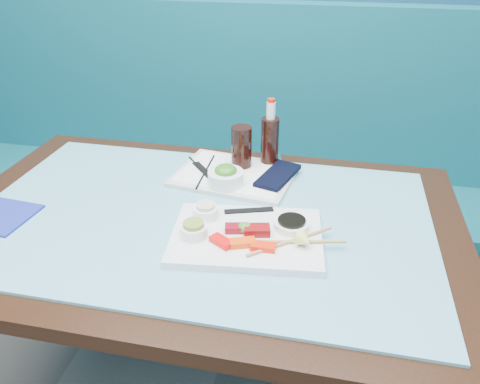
% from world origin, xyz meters
% --- Properties ---
extents(booth_bench, '(3.00, 0.56, 1.17)m').
position_xyz_m(booth_bench, '(0.00, 2.29, 0.37)').
color(booth_bench, '#0F5763').
rests_on(booth_bench, ground).
extents(dining_table, '(1.40, 0.90, 0.75)m').
position_xyz_m(dining_table, '(0.00, 1.45, 0.67)').
color(dining_table, black).
rests_on(dining_table, ground).
extents(glass_top, '(1.22, 0.76, 0.01)m').
position_xyz_m(glass_top, '(0.00, 1.45, 0.75)').
color(glass_top, '#64B0C8').
rests_on(glass_top, dining_table).
extents(sashimi_plate, '(0.40, 0.31, 0.02)m').
position_xyz_m(sashimi_plate, '(0.14, 1.36, 0.77)').
color(sashimi_plate, white).
rests_on(sashimi_plate, glass_top).
extents(salmon_left, '(0.07, 0.06, 0.01)m').
position_xyz_m(salmon_left, '(0.09, 1.31, 0.78)').
color(salmon_left, '#F50C09').
rests_on(salmon_left, sashimi_plate).
extents(salmon_mid, '(0.07, 0.05, 0.01)m').
position_xyz_m(salmon_mid, '(0.14, 1.31, 0.78)').
color(salmon_mid, '#FC470A').
rests_on(salmon_mid, sashimi_plate).
extents(salmon_right, '(0.06, 0.03, 0.01)m').
position_xyz_m(salmon_right, '(0.19, 1.31, 0.78)').
color(salmon_right, '#FF250A').
rests_on(salmon_right, sashimi_plate).
extents(tuna_left, '(0.06, 0.04, 0.02)m').
position_xyz_m(tuna_left, '(0.11, 1.37, 0.79)').
color(tuna_left, maroon).
rests_on(tuna_left, sashimi_plate).
extents(tuna_right, '(0.07, 0.05, 0.02)m').
position_xyz_m(tuna_right, '(0.17, 1.37, 0.79)').
color(tuna_right, maroon).
rests_on(tuna_right, sashimi_plate).
extents(seaweed_garnish, '(0.05, 0.04, 0.02)m').
position_xyz_m(seaweed_garnish, '(0.14, 1.37, 0.79)').
color(seaweed_garnish, '#3A8D20').
rests_on(seaweed_garnish, sashimi_plate).
extents(ramekin_wasabi, '(0.07, 0.07, 0.03)m').
position_xyz_m(ramekin_wasabi, '(0.02, 1.33, 0.79)').
color(ramekin_wasabi, white).
rests_on(ramekin_wasabi, sashimi_plate).
extents(wasabi_fill, '(0.05, 0.05, 0.01)m').
position_xyz_m(wasabi_fill, '(0.02, 1.33, 0.81)').
color(wasabi_fill, olive).
rests_on(wasabi_fill, ramekin_wasabi).
extents(ramekin_ginger, '(0.07, 0.07, 0.03)m').
position_xyz_m(ramekin_ginger, '(0.02, 1.42, 0.79)').
color(ramekin_ginger, white).
rests_on(ramekin_ginger, sashimi_plate).
extents(ginger_fill, '(0.06, 0.06, 0.01)m').
position_xyz_m(ginger_fill, '(0.02, 1.42, 0.81)').
color(ginger_fill, beige).
rests_on(ginger_fill, ramekin_ginger).
extents(soy_dish, '(0.09, 0.09, 0.02)m').
position_xyz_m(soy_dish, '(0.25, 1.41, 0.79)').
color(soy_dish, white).
rests_on(soy_dish, sashimi_plate).
extents(soy_fill, '(0.09, 0.09, 0.01)m').
position_xyz_m(soy_fill, '(0.25, 1.41, 0.80)').
color(soy_fill, black).
rests_on(soy_fill, soy_dish).
extents(lemon_wedge, '(0.05, 0.05, 0.04)m').
position_xyz_m(lemon_wedge, '(0.29, 1.33, 0.80)').
color(lemon_wedge, '#F4F473').
rests_on(lemon_wedge, sashimi_plate).
extents(chopstick_sleeve, '(0.13, 0.06, 0.00)m').
position_xyz_m(chopstick_sleeve, '(0.13, 1.47, 0.78)').
color(chopstick_sleeve, black).
rests_on(chopstick_sleeve, sashimi_plate).
extents(wooden_chopstick_a, '(0.19, 0.16, 0.01)m').
position_xyz_m(wooden_chopstick_a, '(0.25, 1.35, 0.78)').
color(wooden_chopstick_a, tan).
rests_on(wooden_chopstick_a, sashimi_plate).
extents(wooden_chopstick_b, '(0.24, 0.06, 0.01)m').
position_xyz_m(wooden_chopstick_b, '(0.26, 1.35, 0.78)').
color(wooden_chopstick_b, '#A68F4E').
rests_on(wooden_chopstick_b, sashimi_plate).
extents(serving_tray, '(0.39, 0.31, 0.01)m').
position_xyz_m(serving_tray, '(0.04, 1.69, 0.76)').
color(serving_tray, silver).
rests_on(serving_tray, glass_top).
extents(paper_placemat, '(0.36, 0.28, 0.00)m').
position_xyz_m(paper_placemat, '(0.04, 1.69, 0.77)').
color(paper_placemat, white).
rests_on(paper_placemat, serving_tray).
extents(seaweed_bowl, '(0.11, 0.11, 0.04)m').
position_xyz_m(seaweed_bowl, '(0.03, 1.61, 0.79)').
color(seaweed_bowl, white).
rests_on(seaweed_bowl, serving_tray).
extents(seaweed_salad, '(0.09, 0.09, 0.03)m').
position_xyz_m(seaweed_salad, '(0.03, 1.61, 0.82)').
color(seaweed_salad, '#37791C').
rests_on(seaweed_salad, seaweed_bowl).
extents(cola_glass, '(0.08, 0.08, 0.13)m').
position_xyz_m(cola_glass, '(0.05, 1.74, 0.84)').
color(cola_glass, black).
rests_on(cola_glass, serving_tray).
extents(navy_pouch, '(0.13, 0.20, 0.01)m').
position_xyz_m(navy_pouch, '(0.18, 1.69, 0.78)').
color(navy_pouch, black).
rests_on(navy_pouch, serving_tray).
extents(fork, '(0.04, 0.10, 0.01)m').
position_xyz_m(fork, '(0.17, 1.79, 0.78)').
color(fork, silver).
rests_on(fork, serving_tray).
extents(black_chopstick_a, '(0.15, 0.18, 0.01)m').
position_xyz_m(black_chopstick_a, '(-0.06, 1.68, 0.77)').
color(black_chopstick_a, black).
rests_on(black_chopstick_a, serving_tray).
extents(black_chopstick_b, '(0.01, 0.23, 0.01)m').
position_xyz_m(black_chopstick_b, '(-0.05, 1.68, 0.77)').
color(black_chopstick_b, black).
rests_on(black_chopstick_b, serving_tray).
extents(tray_sleeve, '(0.11, 0.13, 0.00)m').
position_xyz_m(tray_sleeve, '(-0.05, 1.68, 0.77)').
color(tray_sleeve, black).
rests_on(tray_sleeve, serving_tray).
extents(cola_bottle_body, '(0.07, 0.07, 0.16)m').
position_xyz_m(cola_bottle_body, '(0.13, 1.79, 0.84)').
color(cola_bottle_body, black).
rests_on(cola_bottle_body, glass_top).
extents(cola_bottle_neck, '(0.04, 0.04, 0.05)m').
position_xyz_m(cola_bottle_neck, '(0.13, 1.79, 0.95)').
color(cola_bottle_neck, white).
rests_on(cola_bottle_neck, cola_bottle_body).
extents(cola_bottle_cap, '(0.02, 0.02, 0.01)m').
position_xyz_m(cola_bottle_cap, '(0.13, 1.79, 0.98)').
color(cola_bottle_cap, red).
rests_on(cola_bottle_cap, cola_bottle_neck).
extents(blue_napkin, '(0.17, 0.17, 0.01)m').
position_xyz_m(blue_napkin, '(-0.52, 1.33, 0.76)').
color(blue_napkin, navy).
rests_on(blue_napkin, glass_top).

